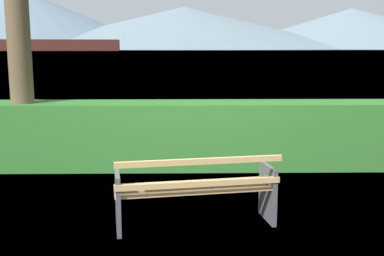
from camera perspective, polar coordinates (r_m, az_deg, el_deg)
name	(u,v)px	position (r m, az deg, el deg)	size (l,w,h in m)	color
ground_plane	(195,224)	(5.59, 0.34, -11.69)	(1400.00, 1400.00, 0.00)	#567A38
water_surface	(184,51)	(311.90, -0.97, 9.47)	(620.00, 620.00, 0.00)	#6B8EA3
park_bench	(196,190)	(5.39, 0.47, -7.67)	(1.92, 0.87, 0.87)	tan
hedge_row	(191,135)	(8.03, -0.10, -0.82)	(8.42, 0.90, 1.13)	#2D6B28
cargo_ship_large	(23,41)	(317.68, -20.02, 10.00)	(104.82, 21.71, 21.93)	#471E19
distant_hills	(175,26)	(588.20, -2.04, 12.43)	(739.73, 422.90, 68.48)	slate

